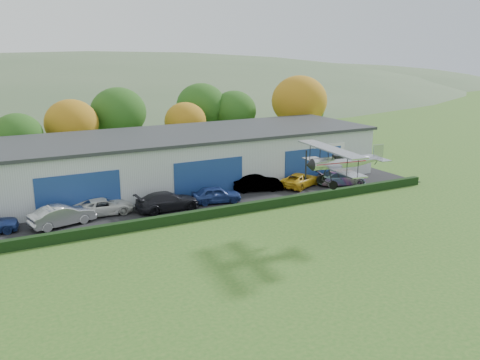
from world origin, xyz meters
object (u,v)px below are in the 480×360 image
car_3 (167,201)px  hangar (185,158)px  car_4 (216,195)px  car_6 (301,180)px  car_5 (257,183)px  car_1 (62,215)px  car_2 (104,207)px  car_7 (341,178)px  biplane (342,161)px

car_3 → hangar: bearing=-32.9°
car_4 → car_6: (10.02, 1.12, -0.08)m
hangar → car_5: 8.33m
car_1 → car_2: car_1 is taller
hangar → car_7: hangar is taller
hangar → car_5: (5.02, -6.40, -1.79)m
car_4 → car_7: 14.13m
car_1 → car_3: bearing=-104.1°
car_2 → car_7: car_7 is taller
car_6 → car_2: bearing=64.4°
car_3 → car_7: size_ratio=1.10×
car_1 → car_6: bearing=-101.1°
car_3 → car_2: bearing=73.8°
car_3 → biplane: biplane is taller
car_4 → biplane: size_ratio=0.58×
car_5 → car_6: car_5 is taller
car_3 → car_5: bearing=-81.4°
car_3 → car_4: (4.68, -0.02, -0.04)m
car_1 → car_2: size_ratio=1.02×
car_1 → car_2: (3.62, 1.28, -0.15)m
car_3 → car_7: (18.81, -0.29, -0.08)m
car_1 → car_6: (23.51, 1.03, -0.14)m
car_2 → car_7: (24.00, -1.65, 0.05)m
car_3 → biplane: bearing=-139.4°
car_5 → car_2: bearing=107.9°
car_3 → car_6: bearing=-87.2°
car_1 → biplane: biplane is taller
car_3 → biplane: (9.97, -11.03, 4.68)m
car_2 → car_3: bearing=-102.8°
car_4 → car_5: car_5 is taller
car_1 → car_7: 27.62m
car_1 → car_5: car_1 is taller
hangar → car_6: bearing=-36.1°
car_2 → car_3: (5.19, -1.36, 0.12)m
car_1 → hangar: bearing=-73.1°
car_6 → biplane: size_ratio=0.64×
hangar → car_5: size_ratio=8.21×
car_7 → car_4: bearing=105.2°
hangar → biplane: bearing=-75.5°
car_4 → biplane: biplane is taller
car_1 → car_4: 13.49m
hangar → car_7: 16.32m
biplane → car_4: bearing=121.9°
car_1 → car_7: (27.62, -0.37, -0.10)m
car_4 → car_6: size_ratio=0.91×
car_5 → biplane: biplane is taller
car_4 → car_6: 10.08m
car_1 → car_3: car_1 is taller
hangar → car_5: hangar is taller
car_6 → hangar: bearing=29.0°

